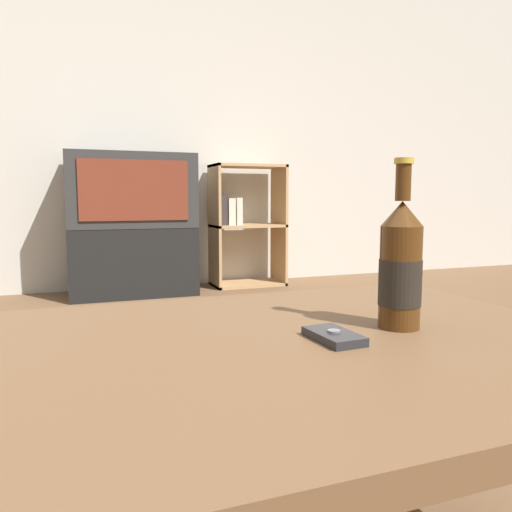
# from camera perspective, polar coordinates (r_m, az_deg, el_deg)

# --- Properties ---
(back_wall) EXTENTS (8.00, 0.05, 2.60)m
(back_wall) POSITION_cam_1_polar(r_m,az_deg,el_deg) (3.80, -16.40, 16.14)
(back_wall) COLOR beige
(back_wall) RESTS_ON ground_plane
(coffee_table) EXTENTS (1.09, 0.77, 0.43)m
(coffee_table) POSITION_cam_1_polar(r_m,az_deg,el_deg) (0.82, 2.19, -13.63)
(coffee_table) COLOR brown
(coffee_table) RESTS_ON ground_plane
(tv_stand) EXTENTS (0.83, 0.43, 0.46)m
(tv_stand) POSITION_cam_1_polar(r_m,az_deg,el_deg) (3.49, -13.93, -0.55)
(tv_stand) COLOR black
(tv_stand) RESTS_ON ground_plane
(television) EXTENTS (0.83, 0.45, 0.49)m
(television) POSITION_cam_1_polar(r_m,az_deg,el_deg) (3.46, -14.14, 7.24)
(television) COLOR #2D2D2D
(television) RESTS_ON tv_stand
(bookshelf) EXTENTS (0.53, 0.30, 0.90)m
(bookshelf) POSITION_cam_1_polar(r_m,az_deg,el_deg) (3.73, -1.49, 3.87)
(bookshelf) COLOR tan
(bookshelf) RESTS_ON ground_plane
(beer_bottle) EXTENTS (0.07, 0.07, 0.29)m
(beer_bottle) POSITION_cam_1_polar(r_m,az_deg,el_deg) (0.89, 16.21, -1.23)
(beer_bottle) COLOR #47280F
(beer_bottle) RESTS_ON coffee_table
(cell_phone) EXTENTS (0.07, 0.11, 0.02)m
(cell_phone) POSITION_cam_1_polar(r_m,az_deg,el_deg) (0.81, 8.88, -9.04)
(cell_phone) COLOR #232328
(cell_phone) RESTS_ON coffee_table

